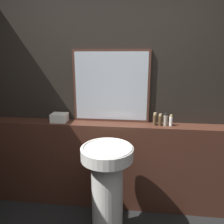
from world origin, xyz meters
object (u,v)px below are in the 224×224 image
at_px(pedestal_sink, 107,185).
at_px(towel_stack, 59,118).
at_px(mirror, 111,86).
at_px(shampoo_bottle, 155,119).
at_px(conditioner_bottle, 160,120).
at_px(lotion_bottle, 166,120).
at_px(body_wash_bottle, 171,121).

distance_m(pedestal_sink, towel_stack, 0.92).
distance_m(mirror, shampoo_bottle, 0.59).
bearing_deg(shampoo_bottle, pedestal_sink, -132.73).
xyz_separation_m(conditioner_bottle, lotion_bottle, (0.06, 0.00, 0.00)).
distance_m(shampoo_bottle, body_wash_bottle, 0.17).
distance_m(conditioner_bottle, lotion_bottle, 0.06).
bearing_deg(towel_stack, shampoo_bottle, 0.00).
bearing_deg(shampoo_bottle, body_wash_bottle, -0.00).
distance_m(conditioner_bottle, body_wash_bottle, 0.11).
xyz_separation_m(pedestal_sink, body_wash_bottle, (0.61, 0.48, 0.51)).
relative_size(mirror, towel_stack, 4.84).
distance_m(pedestal_sink, shampoo_bottle, 0.83).
distance_m(mirror, lotion_bottle, 0.68).
bearing_deg(towel_stack, mirror, 9.23).
height_order(pedestal_sink, conditioner_bottle, conditioner_bottle).
xyz_separation_m(pedestal_sink, lotion_bottle, (0.55, 0.48, 0.51)).
relative_size(towel_stack, body_wash_bottle, 1.44).
bearing_deg(towel_stack, conditioner_bottle, 0.00).
bearing_deg(mirror, pedestal_sink, -86.50).
height_order(shampoo_bottle, body_wash_bottle, shampoo_bottle).
bearing_deg(body_wash_bottle, towel_stack, 180.00).
bearing_deg(lotion_bottle, pedestal_sink, -139.17).
xyz_separation_m(mirror, towel_stack, (-0.57, -0.09, -0.34)).
height_order(shampoo_bottle, conditioner_bottle, shampoo_bottle).
height_order(towel_stack, body_wash_bottle, body_wash_bottle).
bearing_deg(pedestal_sink, towel_stack, 141.57).
xyz_separation_m(shampoo_bottle, lotion_bottle, (0.11, -0.00, -0.00)).
xyz_separation_m(towel_stack, lotion_bottle, (1.16, 0.00, 0.01)).
bearing_deg(lotion_bottle, conditioner_bottle, 180.00).
relative_size(pedestal_sink, lotion_bottle, 6.92).
distance_m(lotion_bottle, body_wash_bottle, 0.05).
xyz_separation_m(conditioner_bottle, body_wash_bottle, (0.11, 0.00, -0.00)).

